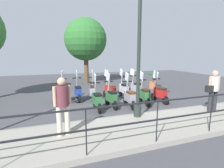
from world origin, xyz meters
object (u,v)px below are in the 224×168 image
at_px(potted_palm, 153,82).
at_px(scooter_near_4, 97,99).
at_px(tree_distant, 86,40).
at_px(scooter_near_2, 129,97).
at_px(scooter_near_0, 160,93).
at_px(scooter_far_4, 78,91).
at_px(pedestrian_with_bag, 213,88).
at_px(scooter_far_0, 136,88).
at_px(scooter_near_1, 144,95).
at_px(scooter_far_5, 61,93).
at_px(scooter_far_1, 124,89).
at_px(scooter_far_3, 93,91).
at_px(scooter_near_3, 111,97).
at_px(pedestrian_distant, 62,102).
at_px(lamp_post_near, 139,56).
at_px(scooter_far_2, 110,90).

distance_m(potted_palm, scooter_near_4, 6.00).
relative_size(tree_distant, scooter_near_2, 3.36).
distance_m(potted_palm, scooter_near_0, 3.73).
xyz_separation_m(scooter_near_2, scooter_far_4, (1.93, 1.95, 0.00)).
bearing_deg(pedestrian_with_bag, scooter_near_4, 66.28).
relative_size(tree_distant, scooter_far_0, 3.36).
bearing_deg(scooter_near_2, scooter_near_1, -76.37).
bearing_deg(tree_distant, pedestrian_with_bag, -162.44).
bearing_deg(scooter_near_4, scooter_far_5, 36.87).
height_order(scooter_near_4, scooter_far_1, same).
bearing_deg(scooter_far_3, scooter_near_3, -151.03).
bearing_deg(scooter_far_5, scooter_near_1, -97.94).
relative_size(scooter_near_1, scooter_far_5, 1.00).
relative_size(scooter_far_1, scooter_far_5, 1.00).
height_order(pedestrian_distant, scooter_far_5, pedestrian_distant).
bearing_deg(scooter_far_5, scooter_far_1, -73.98).
xyz_separation_m(pedestrian_with_bag, scooter_near_1, (2.16, 1.70, -0.60)).
relative_size(pedestrian_distant, scooter_near_3, 1.03).
distance_m(scooter_near_0, scooter_near_2, 1.74).
distance_m(lamp_post_near, scooter_far_4, 4.15).
height_order(scooter_near_0, scooter_far_4, same).
relative_size(scooter_far_0, scooter_far_5, 1.00).
distance_m(lamp_post_near, scooter_near_3, 2.52).
bearing_deg(scooter_near_2, scooter_far_5, 57.56).
height_order(pedestrian_distant, scooter_near_1, pedestrian_distant).
bearing_deg(scooter_far_5, potted_palm, -57.64).
bearing_deg(pedestrian_distant, pedestrian_with_bag, 74.07).
bearing_deg(potted_palm, pedestrian_distant, 131.26).
distance_m(pedestrian_with_bag, scooter_far_3, 5.42).
bearing_deg(scooter_near_1, pedestrian_with_bag, -138.30).
relative_size(potted_palm, scooter_far_1, 0.69).
xyz_separation_m(pedestrian_with_bag, scooter_far_2, (3.71, 2.85, -0.60)).
bearing_deg(scooter_near_3, scooter_far_0, -57.97).
xyz_separation_m(pedestrian_with_bag, scooter_near_3, (2.27, 3.29, -0.60)).
bearing_deg(tree_distant, scooter_far_2, -179.05).
height_order(scooter_near_4, scooter_far_0, same).
bearing_deg(scooter_far_4, lamp_post_near, -153.48).
xyz_separation_m(pedestrian_distant, scooter_far_2, (3.83, -2.64, -0.60)).
relative_size(scooter_near_1, scooter_far_4, 1.00).
xyz_separation_m(scooter_near_2, scooter_near_4, (0.08, 1.45, 0.00)).
relative_size(pedestrian_distant, potted_palm, 1.50).
relative_size(scooter_near_3, scooter_near_4, 1.00).
bearing_deg(tree_distant, scooter_far_5, 156.65).
height_order(pedestrian_with_bag, scooter_near_1, pedestrian_with_bag).
height_order(pedestrian_distant, scooter_far_1, pedestrian_distant).
distance_m(scooter_near_0, scooter_far_0, 1.65).
bearing_deg(scooter_far_2, tree_distant, -13.20).
bearing_deg(scooter_far_4, tree_distant, -14.10).
height_order(potted_palm, scooter_far_4, scooter_far_4).
distance_m(scooter_near_0, scooter_far_2, 2.53).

